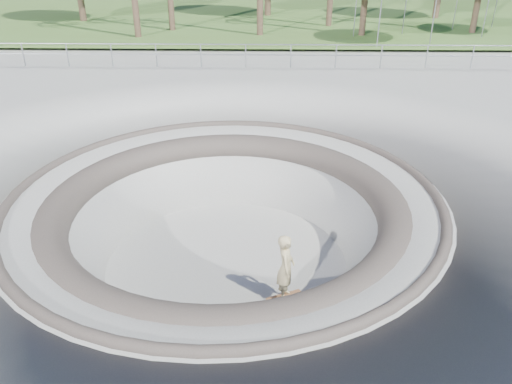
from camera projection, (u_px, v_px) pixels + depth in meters
The scene contains 7 objects.
ground at pixel (225, 195), 11.82m from camera, with size 180.00×180.00×0.00m, color #A3A39D.
skate_bowl at pixel (227, 259), 12.67m from camera, with size 14.00×14.00×4.10m.
grass_strip at pixel (257, 4), 41.89m from camera, with size 180.00×36.00×0.12m.
distant_hills at pixel (289, 40), 65.70m from camera, with size 103.20×45.00×28.60m.
safety_railing at pixel (246, 55), 22.15m from camera, with size 25.00×0.06×1.03m.
skateboard at pixel (285, 297), 11.32m from camera, with size 0.88×0.58×0.09m.
skater at pixel (286, 267), 10.94m from camera, with size 0.59×0.39×1.62m, color tan.
Camera 1 is at (0.98, -10.44, 5.51)m, focal length 35.00 mm.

